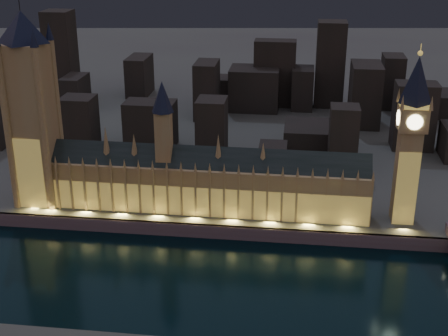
# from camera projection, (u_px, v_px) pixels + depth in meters

# --- Properties ---
(ground_plane) EXTENTS (2000.00, 2000.00, 0.00)m
(ground_plane) POSITION_uv_depth(u_px,v_px,m) (201.00, 275.00, 321.26)
(ground_plane) COLOR black
(ground_plane) RESTS_ON ground
(north_bank) EXTENTS (2000.00, 960.00, 8.00)m
(north_bank) POSITION_uv_depth(u_px,v_px,m) (266.00, 59.00, 798.74)
(north_bank) COLOR #3B3C3D
(north_bank) RESTS_ON ground
(embankment_wall) EXTENTS (2000.00, 2.50, 8.00)m
(embankment_wall) POSITION_uv_depth(u_px,v_px,m) (212.00, 232.00, 357.54)
(embankment_wall) COLOR #56424B
(embankment_wall) RESTS_ON ground
(palace_of_westminster) EXTENTS (202.00, 22.36, 78.00)m
(palace_of_westminster) POSITION_uv_depth(u_px,v_px,m) (197.00, 181.00, 369.76)
(palace_of_westminster) COLOR #9D7245
(palace_of_westminster) RESTS_ON north_bank
(victoria_tower) EXTENTS (31.68, 31.68, 127.64)m
(victoria_tower) POSITION_uv_depth(u_px,v_px,m) (31.00, 101.00, 364.55)
(victoria_tower) COLOR #9D7245
(victoria_tower) RESTS_ON north_bank
(elizabeth_tower) EXTENTS (18.00, 18.00, 102.31)m
(elizabeth_tower) POSITION_uv_depth(u_px,v_px,m) (412.00, 127.00, 341.61)
(elizabeth_tower) COLOR #9D7245
(elizabeth_tower) RESTS_ON north_bank
(city_backdrop) EXTENTS (475.90, 215.63, 82.89)m
(city_backdrop) POSITION_uv_depth(u_px,v_px,m) (291.00, 93.00, 534.64)
(city_backdrop) COLOR black
(city_backdrop) RESTS_ON north_bank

